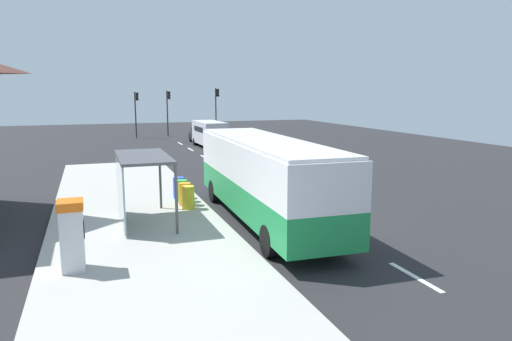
% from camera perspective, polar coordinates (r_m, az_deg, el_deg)
% --- Properties ---
extents(ground_plane, '(56.00, 92.00, 0.04)m').
position_cam_1_polar(ground_plane, '(31.44, -4.67, 0.39)').
color(ground_plane, '#262628').
extents(sidewalk_platform, '(6.20, 30.00, 0.18)m').
position_cam_1_polar(sidewalk_platform, '(18.74, -14.30, -5.88)').
color(sidewalk_platform, '#ADAAA3').
rests_on(sidewalk_platform, ground).
extents(lane_stripe_seg_0, '(0.16, 2.20, 0.01)m').
position_cam_1_polar(lane_stripe_seg_0, '(13.83, 18.65, -12.07)').
color(lane_stripe_seg_0, silver).
rests_on(lane_stripe_seg_0, ground).
extents(lane_stripe_seg_1, '(0.16, 2.20, 0.01)m').
position_cam_1_polar(lane_stripe_seg_1, '(17.79, 8.67, -6.80)').
color(lane_stripe_seg_1, silver).
rests_on(lane_stripe_seg_1, ground).
extents(lane_stripe_seg_2, '(0.16, 2.20, 0.01)m').
position_cam_1_polar(lane_stripe_seg_2, '(22.18, 2.59, -3.41)').
color(lane_stripe_seg_2, silver).
rests_on(lane_stripe_seg_2, ground).
extents(lane_stripe_seg_3, '(0.16, 2.20, 0.01)m').
position_cam_1_polar(lane_stripe_seg_3, '(26.78, -1.42, -1.14)').
color(lane_stripe_seg_3, silver).
rests_on(lane_stripe_seg_3, ground).
extents(lane_stripe_seg_4, '(0.16, 2.20, 0.01)m').
position_cam_1_polar(lane_stripe_seg_4, '(31.50, -4.23, 0.46)').
color(lane_stripe_seg_4, silver).
rests_on(lane_stripe_seg_4, ground).
extents(lane_stripe_seg_5, '(0.16, 2.20, 0.01)m').
position_cam_1_polar(lane_stripe_seg_5, '(36.30, -6.31, 1.64)').
color(lane_stripe_seg_5, silver).
rests_on(lane_stripe_seg_5, ground).
extents(lane_stripe_seg_6, '(0.16, 2.20, 0.01)m').
position_cam_1_polar(lane_stripe_seg_6, '(41.14, -7.90, 2.54)').
color(lane_stripe_seg_6, silver).
rests_on(lane_stripe_seg_6, ground).
extents(lane_stripe_seg_7, '(0.16, 2.20, 0.01)m').
position_cam_1_polar(lane_stripe_seg_7, '(46.02, -9.16, 3.25)').
color(lane_stripe_seg_7, silver).
rests_on(lane_stripe_seg_7, ground).
extents(bus, '(2.83, 11.08, 3.21)m').
position_cam_1_polar(bus, '(17.90, 1.02, -0.55)').
color(bus, '#1E8C47').
rests_on(bus, ground).
extents(white_van, '(2.11, 5.24, 2.30)m').
position_cam_1_polar(white_van, '(42.43, -5.64, 4.61)').
color(white_van, silver).
rests_on(white_van, ground).
extents(sedan_near, '(1.97, 4.46, 1.52)m').
position_cam_1_polar(sedan_near, '(46.18, -6.63, 4.31)').
color(sedan_near, black).
rests_on(sedan_near, ground).
extents(ticket_machine, '(0.66, 0.76, 1.94)m').
position_cam_1_polar(ticket_machine, '(13.73, -21.34, -7.26)').
color(ticket_machine, silver).
rests_on(ticket_machine, sidewalk_platform).
extents(recycling_bin_yellow, '(0.52, 0.52, 0.95)m').
position_cam_1_polar(recycling_bin_yellow, '(19.69, -8.21, -3.23)').
color(recycling_bin_yellow, yellow).
rests_on(recycling_bin_yellow, sidewalk_platform).
extents(recycling_bin_orange, '(0.52, 0.52, 0.95)m').
position_cam_1_polar(recycling_bin_orange, '(20.37, -8.59, -2.82)').
color(recycling_bin_orange, orange).
rests_on(recycling_bin_orange, sidewalk_platform).
extents(recycling_bin_green, '(0.52, 0.52, 0.95)m').
position_cam_1_polar(recycling_bin_green, '(21.04, -8.96, -2.42)').
color(recycling_bin_green, green).
rests_on(recycling_bin_green, sidewalk_platform).
extents(recycling_bin_blue, '(0.52, 0.52, 0.95)m').
position_cam_1_polar(recycling_bin_blue, '(21.71, -9.30, -2.06)').
color(recycling_bin_blue, blue).
rests_on(recycling_bin_blue, sidewalk_platform).
extents(traffic_light_near_side, '(0.49, 0.28, 5.29)m').
position_cam_1_polar(traffic_light_near_side, '(52.73, -4.78, 7.94)').
color(traffic_light_near_side, '#2D2D2D').
rests_on(traffic_light_near_side, ground).
extents(traffic_light_far_side, '(0.49, 0.28, 4.90)m').
position_cam_1_polar(traffic_light_far_side, '(52.04, -14.27, 7.40)').
color(traffic_light_far_side, '#2D2D2D').
rests_on(traffic_light_far_side, ground).
extents(traffic_light_median, '(0.49, 0.28, 5.02)m').
position_cam_1_polar(traffic_light_median, '(53.26, -10.57, 7.65)').
color(traffic_light_median, '#2D2D2D').
rests_on(traffic_light_median, ground).
extents(bus_shelter, '(1.80, 4.00, 2.50)m').
position_cam_1_polar(bus_shelter, '(17.71, -14.43, -0.12)').
color(bus_shelter, '#4C4C51').
rests_on(bus_shelter, sidewalk_platform).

